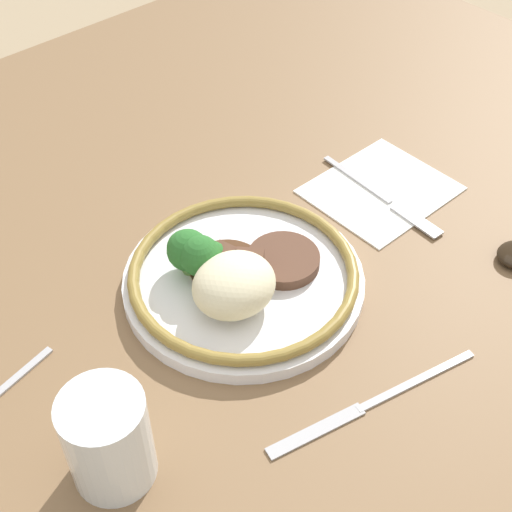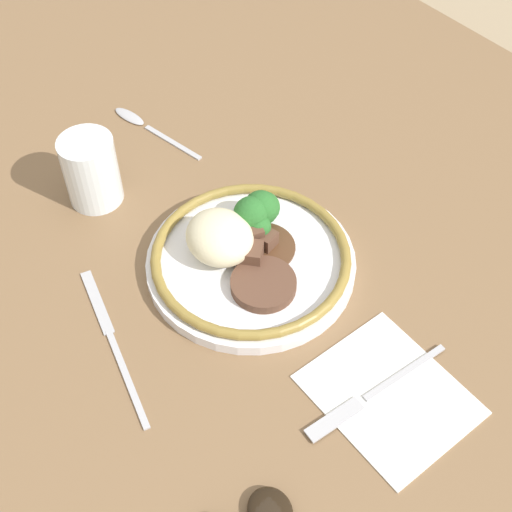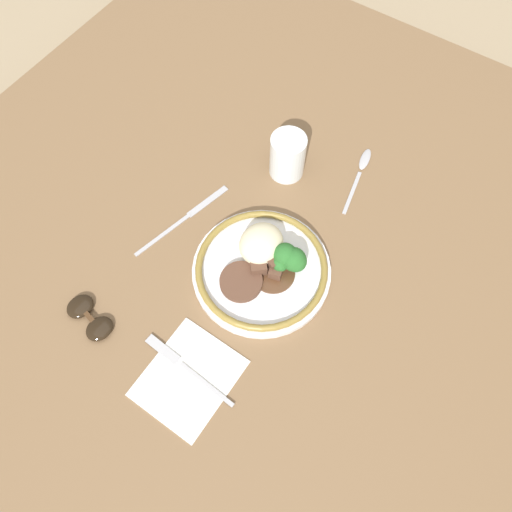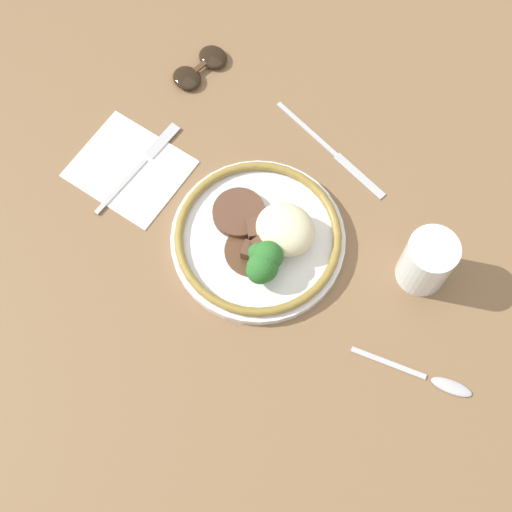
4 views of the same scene
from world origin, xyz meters
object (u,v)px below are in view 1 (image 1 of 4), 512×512
fork (389,201)px  knife (368,405)px  juice_glass (109,443)px  plate (238,275)px

fork → knife: fork is taller
juice_glass → knife: bearing=153.4°
fork → knife: size_ratio=0.83×
fork → knife: (0.22, 0.16, -0.00)m
knife → plate: bearing=-79.1°
plate → juice_glass: bearing=21.9°
plate → fork: plate is taller
fork → plate: bearing=-90.7°
juice_glass → knife: juice_glass is taller
fork → knife: 0.27m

